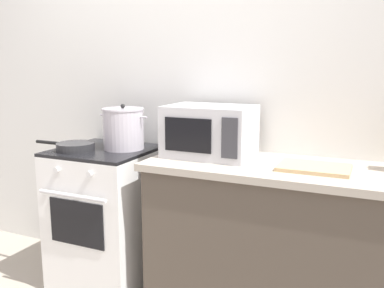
{
  "coord_description": "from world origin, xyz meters",
  "views": [
    {
      "loc": [
        1.25,
        -1.57,
        1.45
      ],
      "look_at": [
        0.27,
        0.6,
        1.0
      ],
      "focal_mm": 38.98,
      "sensor_mm": 36.0,
      "label": 1
    }
  ],
  "objects_px": {
    "frying_pan": "(75,147)",
    "cutting_board": "(314,168)",
    "stock_pot": "(123,129)",
    "stove": "(107,216)",
    "microwave": "(210,131)"
  },
  "relations": [
    {
      "from": "stock_pot",
      "to": "microwave",
      "type": "distance_m",
      "value": 0.59
    },
    {
      "from": "frying_pan",
      "to": "cutting_board",
      "type": "relative_size",
      "value": 1.22
    },
    {
      "from": "cutting_board",
      "to": "microwave",
      "type": "bearing_deg",
      "value": 172.76
    },
    {
      "from": "stove",
      "to": "stock_pot",
      "type": "xyz_separation_m",
      "value": [
        0.12,
        0.05,
        0.59
      ]
    },
    {
      "from": "stock_pot",
      "to": "cutting_board",
      "type": "relative_size",
      "value": 0.97
    },
    {
      "from": "stock_pot",
      "to": "microwave",
      "type": "height_order",
      "value": "microwave"
    },
    {
      "from": "stock_pot",
      "to": "frying_pan",
      "type": "distance_m",
      "value": 0.33
    },
    {
      "from": "stock_pot",
      "to": "frying_pan",
      "type": "height_order",
      "value": "stock_pot"
    },
    {
      "from": "frying_pan",
      "to": "cutting_board",
      "type": "xyz_separation_m",
      "value": [
        1.45,
        0.12,
        -0.02
      ]
    },
    {
      "from": "cutting_board",
      "to": "frying_pan",
      "type": "bearing_deg",
      "value": -175.19
    },
    {
      "from": "stove",
      "to": "microwave",
      "type": "relative_size",
      "value": 1.84
    },
    {
      "from": "frying_pan",
      "to": "stock_pot",
      "type": "bearing_deg",
      "value": 34.71
    },
    {
      "from": "stove",
      "to": "cutting_board",
      "type": "relative_size",
      "value": 2.56
    },
    {
      "from": "frying_pan",
      "to": "microwave",
      "type": "xyz_separation_m",
      "value": [
        0.84,
        0.2,
        0.12
      ]
    },
    {
      "from": "stock_pot",
      "to": "frying_pan",
      "type": "bearing_deg",
      "value": -145.29
    }
  ]
}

